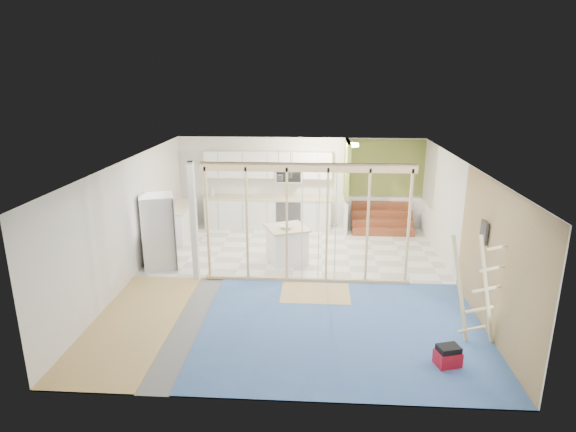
# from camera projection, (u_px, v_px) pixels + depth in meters

# --- Properties ---
(room) EXTENTS (7.01, 8.01, 2.61)m
(room) POSITION_uv_depth(u_px,v_px,m) (293.00, 224.00, 10.05)
(room) COLOR slate
(room) RESTS_ON ground
(floor_overlays) EXTENTS (7.00, 8.00, 0.03)m
(floor_overlays) POSITION_uv_depth(u_px,v_px,m) (296.00, 280.00, 10.47)
(floor_overlays) COLOR white
(floor_overlays) RESTS_ON room
(stud_frame) EXTENTS (4.66, 0.14, 2.60)m
(stud_frame) POSITION_uv_depth(u_px,v_px,m) (282.00, 211.00, 9.98)
(stud_frame) COLOR beige
(stud_frame) RESTS_ON room
(base_cabinets) EXTENTS (4.45, 2.24, 0.93)m
(base_cabinets) POSITION_uv_depth(u_px,v_px,m) (242.00, 215.00, 13.60)
(base_cabinets) COLOR white
(base_cabinets) RESTS_ON room
(upper_cabinets) EXTENTS (3.60, 0.41, 0.85)m
(upper_cabinets) POSITION_uv_depth(u_px,v_px,m) (270.00, 166.00, 13.60)
(upper_cabinets) COLOR white
(upper_cabinets) RESTS_ON room
(green_partition) EXTENTS (2.25, 1.51, 2.60)m
(green_partition) POSITION_uv_depth(u_px,v_px,m) (372.00, 198.00, 13.53)
(green_partition) COLOR olive
(green_partition) RESTS_ON room
(pot_rack) EXTENTS (0.52, 0.52, 0.72)m
(pot_rack) POSITION_uv_depth(u_px,v_px,m) (284.00, 173.00, 11.68)
(pot_rack) COLOR black
(pot_rack) RESTS_ON room
(sheathing_panel) EXTENTS (0.02, 4.00, 2.60)m
(sheathing_panel) POSITION_uv_depth(u_px,v_px,m) (497.00, 264.00, 7.93)
(sheathing_panel) COLOR tan
(sheathing_panel) RESTS_ON room
(electrical_panel) EXTENTS (0.04, 0.30, 0.40)m
(electrical_panel) POSITION_uv_depth(u_px,v_px,m) (484.00, 232.00, 8.40)
(electrical_panel) COLOR #3C3D42
(electrical_panel) RESTS_ON room
(ceiling_light) EXTENTS (0.32, 0.32, 0.08)m
(ceiling_light) POSITION_uv_depth(u_px,v_px,m) (353.00, 145.00, 12.48)
(ceiling_light) COLOR #FFEABF
(ceiling_light) RESTS_ON room
(fridge) EXTENTS (0.96, 0.92, 1.71)m
(fridge) POSITION_uv_depth(u_px,v_px,m) (159.00, 231.00, 10.98)
(fridge) COLOR silver
(fridge) RESTS_ON room
(island) EXTENTS (1.17, 1.17, 0.87)m
(island) POSITION_uv_depth(u_px,v_px,m) (287.00, 245.00, 11.36)
(island) COLOR white
(island) RESTS_ON room
(bowl) EXTENTS (0.35, 0.35, 0.07)m
(bowl) POSITION_uv_depth(u_px,v_px,m) (287.00, 227.00, 11.13)
(bowl) COLOR white
(bowl) RESTS_ON island
(soap_bottle_a) EXTENTS (0.15, 0.15, 0.33)m
(soap_bottle_a) POSITION_uv_depth(u_px,v_px,m) (212.00, 191.00, 13.76)
(soap_bottle_a) COLOR silver
(soap_bottle_a) RESTS_ON base_cabinets
(soap_bottle_b) EXTENTS (0.10, 0.10, 0.20)m
(soap_bottle_b) POSITION_uv_depth(u_px,v_px,m) (324.00, 194.00, 13.74)
(soap_bottle_b) COLOR silver
(soap_bottle_b) RESTS_ON base_cabinets
(toolbox) EXTENTS (0.43, 0.36, 0.34)m
(toolbox) POSITION_uv_depth(u_px,v_px,m) (448.00, 356.00, 7.34)
(toolbox) COLOR #AF101E
(toolbox) RESTS_ON room
(ladder) EXTENTS (1.02, 0.08, 1.89)m
(ladder) POSITION_uv_depth(u_px,v_px,m) (477.00, 290.00, 7.74)
(ladder) COLOR beige
(ladder) RESTS_ON room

